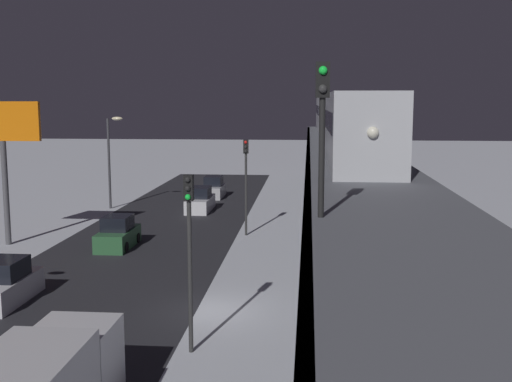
{
  "coord_description": "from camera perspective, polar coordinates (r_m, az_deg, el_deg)",
  "views": [
    {
      "loc": [
        -4.12,
        25.52,
        8.91
      ],
      "look_at": [
        -0.58,
        -16.57,
        2.83
      ],
      "focal_mm": 43.89,
      "sensor_mm": 36.0,
      "label": 1
    }
  ],
  "objects": [
    {
      "name": "traffic_light_near",
      "position": [
        21.99,
        -6.09,
        -4.23
      ],
      "size": [
        0.32,
        0.44,
        6.4
      ],
      "color": "#2D2D2D",
      "rests_on": "ground_plane"
    },
    {
      "name": "sedan_silver",
      "position": [
        58.6,
        -3.89,
        0.21
      ],
      "size": [
        1.8,
        4.11,
        1.97
      ],
      "rotation": [
        0.0,
        0.0,
        3.14
      ],
      "color": "#B2B2B7",
      "rests_on": "ground_plane"
    },
    {
      "name": "traffic_light_mid",
      "position": [
        41.36,
        -0.93,
        1.64
      ],
      "size": [
        0.32,
        0.44,
        6.4
      ],
      "color": "#2D2D2D",
      "rests_on": "ground_plane"
    },
    {
      "name": "commercial_billboard",
      "position": [
        41.47,
        -22.1,
        4.71
      ],
      "size": [
        4.8,
        0.36,
        8.9
      ],
      "color": "#4C4C51",
      "rests_on": "ground_plane"
    },
    {
      "name": "avenue_asphalt",
      "position": [
        28.89,
        -16.41,
        -10.11
      ],
      "size": [
        11.0,
        99.97,
        0.01
      ],
      "primitive_type": "cube",
      "color": "#28282D",
      "rests_on": "ground_plane"
    },
    {
      "name": "street_lamp_far",
      "position": [
        53.23,
        -13.04,
        3.56
      ],
      "size": [
        1.35,
        0.44,
        7.65
      ],
      "color": "#38383D",
      "rests_on": "ground_plane"
    },
    {
      "name": "ground_plane",
      "position": [
        27.34,
        -4.21,
        -10.85
      ],
      "size": [
        240.0,
        240.0,
        0.0
      ],
      "primitive_type": "plane",
      "color": "silver"
    },
    {
      "name": "subway_train",
      "position": [
        51.19,
        7.51,
        6.73
      ],
      "size": [
        2.94,
        55.47,
        3.4
      ],
      "color": "#B7BABF",
      "rests_on": "elevated_railway"
    },
    {
      "name": "sedan_white_2",
      "position": [
        51.45,
        -5.11,
        -0.92
      ],
      "size": [
        1.8,
        4.76,
        1.97
      ],
      "rotation": [
        0.0,
        0.0,
        3.14
      ],
      "color": "silver",
      "rests_on": "ground_plane"
    },
    {
      "name": "rail_signal",
      "position": [
        16.19,
        6.06,
        7.13
      ],
      "size": [
        0.36,
        0.41,
        4.0
      ],
      "color": "black",
      "rests_on": "elevated_railway"
    },
    {
      "name": "sedan_white",
      "position": [
        30.29,
        -21.9,
        -7.95
      ],
      "size": [
        1.8,
        4.29,
        1.97
      ],
      "color": "silver",
      "rests_on": "ground_plane"
    },
    {
      "name": "sedan_green",
      "position": [
        39.38,
        -12.48,
        -3.92
      ],
      "size": [
        1.91,
        4.15,
        1.97
      ],
      "color": "#2D6038",
      "rests_on": "ground_plane"
    },
    {
      "name": "elevated_railway",
      "position": [
        25.9,
        9.79,
        -0.45
      ],
      "size": [
        5.0,
        99.97,
        5.9
      ],
      "color": "slate",
      "rests_on": "ground_plane"
    }
  ]
}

